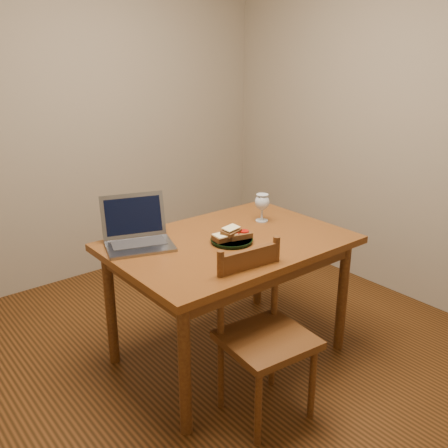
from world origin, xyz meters
TOP-DOWN VIEW (x-y plane):
  - floor at (0.00, 0.00)m, footprint 3.20×3.20m
  - back_wall at (0.00, 1.61)m, footprint 3.20×0.02m
  - right_wall at (1.61, 0.00)m, footprint 0.02×3.20m
  - table at (0.09, -0.02)m, footprint 1.30×0.90m
  - chair at (-0.08, -0.50)m, footprint 0.45×0.43m
  - plate at (0.08, -0.05)m, footprint 0.23×0.23m
  - sandwich_cheese at (0.04, -0.04)m, footprint 0.14×0.09m
  - sandwich_tomato at (0.13, -0.06)m, footprint 0.15×0.11m
  - sandwich_top at (0.08, -0.05)m, footprint 0.13×0.10m
  - milk_glass at (0.45, 0.10)m, footprint 0.09×0.09m
  - laptop at (-0.33, 0.26)m, footprint 0.44×0.42m

SIDE VIEW (x-z plane):
  - floor at x=0.00m, z-range -0.02..0.00m
  - chair at x=-0.08m, z-range 0.26..0.69m
  - table at x=0.09m, z-range 0.28..1.02m
  - plate at x=0.08m, z-range 0.74..0.76m
  - sandwich_cheese at x=0.04m, z-range 0.76..0.80m
  - sandwich_tomato at x=0.13m, z-range 0.76..0.80m
  - sandwich_top at x=0.08m, z-range 0.79..0.82m
  - laptop at x=-0.33m, z-range 0.68..0.93m
  - milk_glass at x=0.45m, z-range 0.74..0.91m
  - back_wall at x=0.00m, z-range 0.00..2.60m
  - right_wall at x=1.61m, z-range 0.00..2.60m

